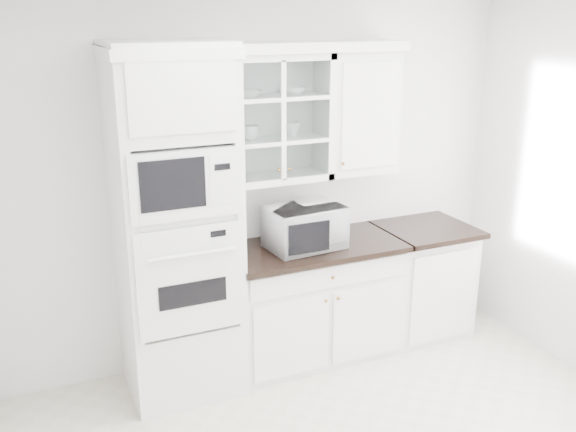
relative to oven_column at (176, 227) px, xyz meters
name	(u,v)px	position (x,y,z in m)	size (l,w,h in m)	color
room_shell	(351,162)	(0.75, -0.99, 0.58)	(4.00, 3.50, 2.70)	white
oven_column	(176,227)	(0.00, 0.00, 0.00)	(0.76, 0.68, 2.40)	white
base_cabinet_run	(312,299)	(1.03, 0.03, -0.74)	(1.32, 0.67, 0.92)	white
extra_base_cabinet	(421,278)	(2.03, 0.03, -0.74)	(0.72, 0.67, 0.92)	white
upper_cabinet_glass	(274,118)	(0.78, 0.17, 0.65)	(0.80, 0.33, 0.90)	white
upper_cabinet_solid	(357,112)	(1.46, 0.17, 0.65)	(0.55, 0.33, 0.90)	white
crown_molding	(261,48)	(0.68, 0.14, 1.14)	(2.14, 0.38, 0.07)	white
countertop_microwave	(304,226)	(0.94, 0.00, -0.12)	(0.54, 0.45, 0.31)	white
bowl_a	(247,93)	(0.58, 0.16, 0.83)	(0.20, 0.20, 0.05)	white
bowl_b	(294,90)	(0.93, 0.17, 0.84)	(0.17, 0.17, 0.05)	white
cup_a	(250,133)	(0.59, 0.16, 0.56)	(0.13, 0.13, 0.10)	white
cup_b	(292,129)	(0.92, 0.17, 0.56)	(0.11, 0.11, 0.11)	white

